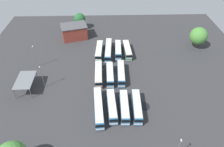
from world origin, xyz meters
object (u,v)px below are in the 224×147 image
Objects in this scene: bus_row0_slot1 at (108,50)px; tree_east_edge at (199,36)px; bus_row1_slot2 at (121,73)px; depot_building at (74,32)px; bus_row1_slot1 at (110,74)px; bus_row2_slot3 at (137,106)px; tree_north_edge at (80,19)px; bus_row0_slot2 at (118,50)px; lamp_post_mid_lot at (35,56)px; lamp_post_near_entrance at (42,76)px; bus_row2_slot2 at (124,107)px; maintenance_shelter at (25,80)px; bus_row2_slot1 at (112,106)px; bus_row2_slot0 at (99,107)px; bus_row0_slot0 at (99,51)px; bus_row1_slot0 at (99,74)px; bus_row0_slot3 at (127,50)px.

bus_row0_slot1 is 1.56× the size of tree_east_edge.
bus_row0_slot1 is 16.29m from bus_row1_slot2.
depot_building is at bearing -131.77° from bus_row0_slot1.
bus_row1_slot1 and bus_row2_slot3 have the same top height.
bus_row0_slot2 is at bearing 37.80° from tree_north_edge.
lamp_post_near_entrance is (12.17, 5.36, -0.20)m from lamp_post_mid_lot.
tree_east_edge reaches higher than lamp_post_near_entrance.
lamp_post_mid_lot reaches higher than bus_row2_slot2.
bus_row1_slot1 is at bearing 1.01° from bus_row0_slot1.
bus_row1_slot2 is 1.30× the size of tree_east_edge.
tree_east_edge is (-11.93, 67.30, 0.74)m from lamp_post_mid_lot.
bus_row1_slot2 is 1.39× the size of lamp_post_near_entrance.
lamp_post_near_entrance reaches higher than depot_building.
depot_building reaches higher than maintenance_shelter.
bus_row2_slot3 is (0.40, 7.67, -0.00)m from bus_row2_slot1.
tree_east_edge reaches higher than bus_row2_slot1.
tree_east_edge reaches higher than bus_row0_slot1.
depot_building reaches higher than bus_row2_slot0.
bus_row0_slot0 is at bearing -84.47° from tree_east_edge.
bus_row1_slot0 is (15.87, -3.84, -0.00)m from bus_row0_slot1.
bus_row0_slot0 and bus_row0_slot3 have the same top height.
bus_row1_slot0 is 1.33× the size of lamp_post_mid_lot.
bus_row0_slot3 is 16.00m from bus_row1_slot2.
bus_row0_slot1 is 32.25m from bus_row2_slot2.
maintenance_shelter reaches higher than bus_row1_slot0.
bus_row0_slot0 is at bearing -159.03° from bus_row2_slot3.
tree_east_edge is at bearing 110.22° from maintenance_shelter.
bus_row0_slot0 is 1.37× the size of lamp_post_near_entrance.
bus_row1_slot1 is 0.97× the size of bus_row2_slot2.
bus_row2_slot0 is 34.32m from lamp_post_mid_lot.
depot_building is at bearing -158.10° from bus_row1_slot0.
tree_east_edge is at bearing 114.57° from bus_row1_slot0.
bus_row0_slot1 is at bearing 131.72° from lamp_post_near_entrance.
bus_row2_slot2 is 50.02m from tree_east_edge.
lamp_post_mid_lot is at bearing -77.47° from bus_row0_slot3.
tree_east_edge reaches higher than lamp_post_mid_lot.
bus_row2_slot0 is at bearing 66.79° from maintenance_shelter.
bus_row1_slot0 is at bearing -164.41° from bus_row2_slot1.
bus_row0_slot0 is 32.29m from maintenance_shelter.
bus_row0_slot0 is 32.63m from bus_row2_slot2.
depot_building reaches higher than bus_row2_slot3.
bus_row0_slot0 is 19.01m from depot_building.
bus_row2_slot2 is at bearing -44.22° from tree_east_edge.
bus_row2_slot0 is at bearing 10.75° from tree_north_edge.
depot_building is 1.42× the size of maintenance_shelter.
bus_row2_slot2 is (31.95, 4.37, -0.00)m from bus_row0_slot1.
bus_row1_slot2 is 1.05× the size of bus_row2_slot2.
maintenance_shelter is 46.93m from tree_north_edge.
bus_row0_slot0 is 0.99× the size of bus_row2_slot1.
bus_row2_slot1 is (15.84, -3.86, -0.00)m from bus_row1_slot2.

